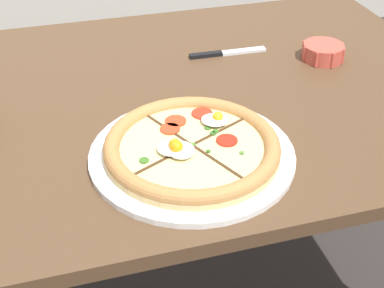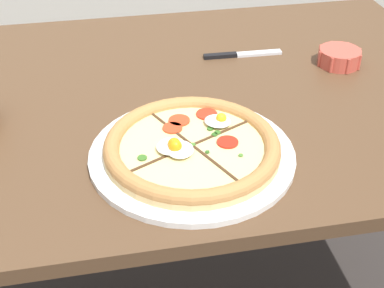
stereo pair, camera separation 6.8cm
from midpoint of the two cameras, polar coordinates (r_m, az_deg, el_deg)
name	(u,v)px [view 2 (the right image)]	position (r m, az deg, el deg)	size (l,w,h in m)	color
dining_table	(134,129)	(1.22, -4.61, 1.58)	(1.58, 0.92, 0.74)	#513823
pizza	(192,148)	(0.98, 1.98, -0.53)	(0.38, 0.38, 0.05)	white
ramekin_bowl	(339,57)	(1.35, 16.86, 8.87)	(0.11, 0.11, 0.04)	#C64C3D
knife_main	(242,54)	(1.36, 6.77, 9.45)	(0.20, 0.02, 0.01)	silver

